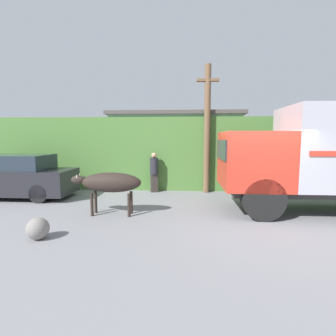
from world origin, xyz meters
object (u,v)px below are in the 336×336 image
object	(u,v)px
pedestrian_on_hill	(154,171)
utility_pole	(207,127)
cargo_truck	(334,154)
roadside_rock	(38,229)
parked_suv	(15,177)
brown_cow	(110,183)

from	to	relation	value
pedestrian_on_hill	utility_pole	bearing A→B (deg)	161.74
cargo_truck	utility_pole	bearing A→B (deg)	143.21
utility_pole	roadside_rock	world-z (taller)	utility_pole
parked_suv	utility_pole	distance (m)	7.76
pedestrian_on_hill	roadside_rock	size ratio (longest dim) A/B	3.36
cargo_truck	parked_suv	world-z (taller)	cargo_truck
cargo_truck	roadside_rock	size ratio (longest dim) A/B	12.70
parked_suv	roadside_rock	xyz separation A→B (m)	(3.17, -3.97, -0.55)
brown_cow	utility_pole	bearing A→B (deg)	36.69
brown_cow	pedestrian_on_hill	world-z (taller)	pedestrian_on_hill
utility_pole	roadside_rock	bearing A→B (deg)	-127.50
pedestrian_on_hill	brown_cow	bearing A→B (deg)	54.46
brown_cow	cargo_truck	bearing A→B (deg)	-5.75
brown_cow	utility_pole	xyz separation A→B (m)	(3.10, 3.48, 1.75)
cargo_truck	parked_suv	xyz separation A→B (m)	(-10.95, 1.29, -0.99)
cargo_truck	parked_suv	size ratio (longest dim) A/B	1.44
brown_cow	pedestrian_on_hill	size ratio (longest dim) A/B	1.26
cargo_truck	pedestrian_on_hill	size ratio (longest dim) A/B	3.78
brown_cow	pedestrian_on_hill	distance (m)	3.51
brown_cow	parked_suv	distance (m)	4.70
cargo_truck	pedestrian_on_hill	xyz separation A→B (m)	(-5.77, 2.71, -0.88)
cargo_truck	parked_suv	bearing A→B (deg)	174.48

